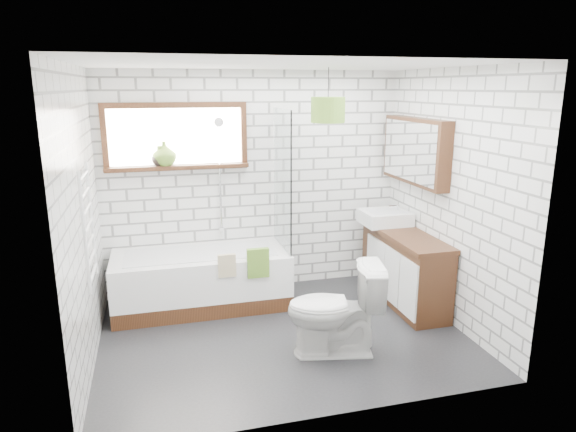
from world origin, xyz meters
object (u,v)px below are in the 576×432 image
object	(u,v)px
toilet	(334,310)
vanity	(404,268)
bathtub	(202,279)
basin	(385,218)
pendant	(328,110)

from	to	relation	value
toilet	vanity	bearing A→B (deg)	139.72
bathtub	basin	xyz separation A→B (m)	(2.10, -0.06, 0.57)
bathtub	vanity	world-z (taller)	vanity
bathtub	pendant	size ratio (longest dim) A/B	5.54
pendant	basin	bearing A→B (deg)	23.91
basin	pendant	size ratio (longest dim) A/B	1.56
toilet	basin	bearing A→B (deg)	152.27
pendant	toilet	bearing A→B (deg)	-103.72
toilet	pendant	xyz separation A→B (m)	(0.22, 0.91, 1.68)
bathtub	pendant	distance (m)	2.24
vanity	basin	bearing A→B (deg)	98.28
vanity	pendant	bearing A→B (deg)	177.56
bathtub	vanity	xyz separation A→B (m)	(2.16, -0.47, 0.10)
vanity	basin	distance (m)	0.63
pendant	bathtub	bearing A→B (deg)	160.97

